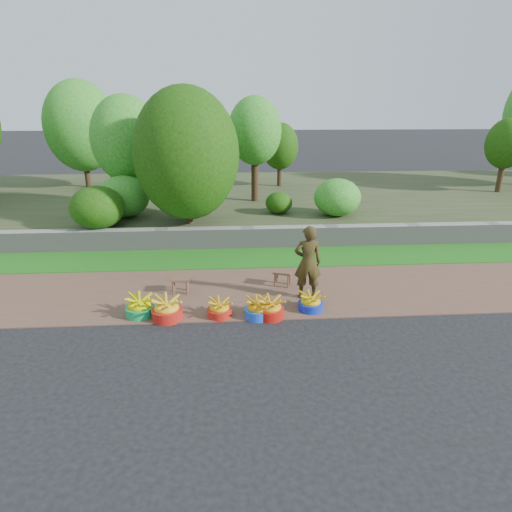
{
  "coord_description": "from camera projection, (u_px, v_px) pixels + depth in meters",
  "views": [
    {
      "loc": [
        -0.48,
        -6.65,
        3.58
      ],
      "look_at": [
        0.05,
        1.3,
        0.75
      ],
      "focal_mm": 30.0,
      "sensor_mm": 36.0,
      "label": 1
    }
  ],
  "objects": [
    {
      "name": "dirt_shoulder",
      "position": [
        254.0,
        291.0,
        8.65
      ],
      "size": [
        80.0,
        2.5,
        0.02
      ],
      "primitive_type": "cube",
      "color": "brown",
      "rests_on": "ground"
    },
    {
      "name": "basin_c",
      "position": [
        219.0,
        309.0,
        7.59
      ],
      "size": [
        0.44,
        0.44,
        0.33
      ],
      "color": "red",
      "rests_on": "ground"
    },
    {
      "name": "basin_e",
      "position": [
        270.0,
        309.0,
        7.57
      ],
      "size": [
        0.5,
        0.5,
        0.37
      ],
      "color": "red",
      "rests_on": "ground"
    },
    {
      "name": "basin_a",
      "position": [
        140.0,
        307.0,
        7.62
      ],
      "size": [
        0.52,
        0.52,
        0.39
      ],
      "color": "#199D53",
      "rests_on": "ground"
    },
    {
      "name": "earth_bank",
      "position": [
        241.0,
        200.0,
        15.86
      ],
      "size": [
        80.0,
        10.0,
        0.5
      ],
      "primitive_type": "cube",
      "color": "#3B4426",
      "rests_on": "ground"
    },
    {
      "name": "retaining_wall",
      "position": [
        247.0,
        238.0,
        11.25
      ],
      "size": [
        80.0,
        0.35,
        0.55
      ],
      "primitive_type": "cube",
      "color": "gray",
      "rests_on": "ground"
    },
    {
      "name": "basin_d",
      "position": [
        258.0,
        309.0,
        7.57
      ],
      "size": [
        0.47,
        0.47,
        0.35
      ],
      "color": "blue",
      "rests_on": "ground"
    },
    {
      "name": "stool_right",
      "position": [
        283.0,
        274.0,
        8.83
      ],
      "size": [
        0.44,
        0.38,
        0.32
      ],
      "rotation": [
        0.0,
        0.0,
        -0.34
      ],
      "color": "brown",
      "rests_on": "dirt_shoulder"
    },
    {
      "name": "vendor_woman",
      "position": [
        308.0,
        262.0,
        8.13
      ],
      "size": [
        0.54,
        0.37,
        1.45
      ],
      "primitive_type": "imported",
      "rotation": [
        0.0,
        0.0,
        3.09
      ],
      "color": "black",
      "rests_on": "dirt_shoulder"
    },
    {
      "name": "basin_b",
      "position": [
        167.0,
        310.0,
        7.5
      ],
      "size": [
        0.54,
        0.54,
        0.41
      ],
      "color": "red",
      "rests_on": "ground"
    },
    {
      "name": "vegetation",
      "position": [
        275.0,
        133.0,
        14.49
      ],
      "size": [
        33.95,
        8.61,
        4.72
      ],
      "color": "#342414",
      "rests_on": "earth_bank"
    },
    {
      "name": "stool_left",
      "position": [
        180.0,
        281.0,
        8.5
      ],
      "size": [
        0.36,
        0.28,
        0.31
      ],
      "rotation": [
        0.0,
        0.0,
        0.01
      ],
      "color": "brown",
      "rests_on": "dirt_shoulder"
    },
    {
      "name": "grass_verge",
      "position": [
        249.0,
        258.0,
        10.53
      ],
      "size": [
        80.0,
        1.5,
        0.04
      ],
      "primitive_type": "cube",
      "color": "#207018",
      "rests_on": "ground"
    },
    {
      "name": "ground_plane",
      "position": [
        258.0,
        321.0,
        7.48
      ],
      "size": [
        120.0,
        120.0,
        0.0
      ],
      "primitive_type": "plane",
      "color": "black",
      "rests_on": "ground"
    },
    {
      "name": "basin_f",
      "position": [
        311.0,
        303.0,
        7.82
      ],
      "size": [
        0.45,
        0.45,
        0.34
      ],
      "color": "#122ABD",
      "rests_on": "ground"
    }
  ]
}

